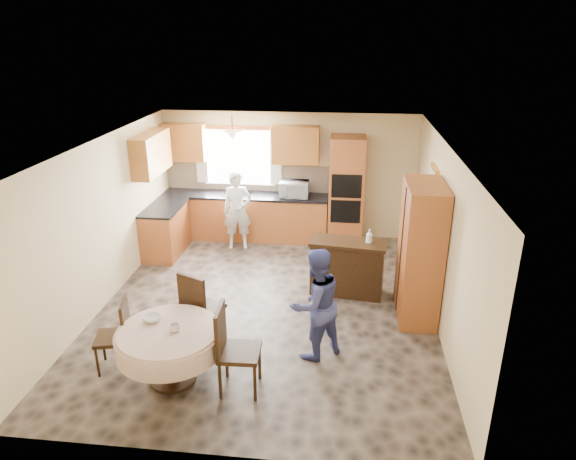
{
  "coord_description": "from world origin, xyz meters",
  "views": [
    {
      "loc": [
        1.09,
        -6.85,
        4.0
      ],
      "look_at": [
        0.29,
        0.3,
        1.15
      ],
      "focal_mm": 32.0,
      "sensor_mm": 36.0,
      "label": 1
    }
  ],
  "objects_px": {
    "person_dining": "(315,304)",
    "cupboard": "(420,252)",
    "oven_tower": "(346,191)",
    "chair_left": "(118,332)",
    "dining_table": "(170,341)",
    "chair_right": "(232,345)",
    "person_sink": "(237,211)",
    "sideboard": "(347,269)",
    "chair_back": "(199,305)"
  },
  "relations": [
    {
      "from": "chair_left",
      "to": "person_dining",
      "type": "distance_m",
      "value": 2.47
    },
    {
      "from": "sideboard",
      "to": "chair_back",
      "type": "height_order",
      "value": "chair_back"
    },
    {
      "from": "sideboard",
      "to": "chair_right",
      "type": "xyz_separation_m",
      "value": [
        -1.32,
        -2.52,
        0.18
      ]
    },
    {
      "from": "sideboard",
      "to": "cupboard",
      "type": "height_order",
      "value": "cupboard"
    },
    {
      "from": "oven_tower",
      "to": "person_sink",
      "type": "height_order",
      "value": "oven_tower"
    },
    {
      "from": "chair_right",
      "to": "person_sink",
      "type": "height_order",
      "value": "person_sink"
    },
    {
      "from": "chair_back",
      "to": "sideboard",
      "type": "bearing_deg",
      "value": -115.79
    },
    {
      "from": "chair_right",
      "to": "person_dining",
      "type": "xyz_separation_m",
      "value": [
        0.91,
        0.78,
        0.15
      ]
    },
    {
      "from": "chair_right",
      "to": "person_dining",
      "type": "bearing_deg",
      "value": -51.34
    },
    {
      "from": "chair_back",
      "to": "chair_right",
      "type": "bearing_deg",
      "value": 150.02
    },
    {
      "from": "cupboard",
      "to": "chair_back",
      "type": "xyz_separation_m",
      "value": [
        -2.97,
        -1.09,
        -0.43
      ]
    },
    {
      "from": "sideboard",
      "to": "chair_back",
      "type": "distance_m",
      "value": 2.56
    },
    {
      "from": "oven_tower",
      "to": "chair_back",
      "type": "height_order",
      "value": "oven_tower"
    },
    {
      "from": "chair_right",
      "to": "cupboard",
      "type": "bearing_deg",
      "value": -51.82
    },
    {
      "from": "person_dining",
      "to": "person_sink",
      "type": "bearing_deg",
      "value": -101.66
    },
    {
      "from": "chair_back",
      "to": "person_sink",
      "type": "height_order",
      "value": "person_sink"
    },
    {
      "from": "sideboard",
      "to": "chair_left",
      "type": "bearing_deg",
      "value": -133.57
    },
    {
      "from": "dining_table",
      "to": "chair_back",
      "type": "height_order",
      "value": "chair_back"
    },
    {
      "from": "sideboard",
      "to": "cupboard",
      "type": "distance_m",
      "value": 1.3
    },
    {
      "from": "chair_left",
      "to": "person_dining",
      "type": "bearing_deg",
      "value": 89.72
    },
    {
      "from": "cupboard",
      "to": "chair_right",
      "type": "distance_m",
      "value": 3.08
    },
    {
      "from": "chair_left",
      "to": "chair_back",
      "type": "height_order",
      "value": "chair_back"
    },
    {
      "from": "oven_tower",
      "to": "dining_table",
      "type": "xyz_separation_m",
      "value": [
        -2.02,
        -4.59,
        -0.51
      ]
    },
    {
      "from": "chair_right",
      "to": "chair_left",
      "type": "bearing_deg",
      "value": 78.72
    },
    {
      "from": "dining_table",
      "to": "person_dining",
      "type": "bearing_deg",
      "value": 23.43
    },
    {
      "from": "sideboard",
      "to": "chair_back",
      "type": "bearing_deg",
      "value": -132.6
    },
    {
      "from": "cupboard",
      "to": "chair_right",
      "type": "relative_size",
      "value": 1.87
    },
    {
      "from": "dining_table",
      "to": "person_dining",
      "type": "height_order",
      "value": "person_dining"
    },
    {
      "from": "person_sink",
      "to": "chair_left",
      "type": "bearing_deg",
      "value": -111.41
    },
    {
      "from": "chair_back",
      "to": "chair_right",
      "type": "relative_size",
      "value": 0.97
    },
    {
      "from": "chair_back",
      "to": "chair_right",
      "type": "height_order",
      "value": "chair_right"
    },
    {
      "from": "chair_right",
      "to": "person_sink",
      "type": "relative_size",
      "value": 0.72
    },
    {
      "from": "chair_left",
      "to": "person_sink",
      "type": "relative_size",
      "value": 0.62
    },
    {
      "from": "oven_tower",
      "to": "chair_right",
      "type": "height_order",
      "value": "oven_tower"
    },
    {
      "from": "cupboard",
      "to": "chair_right",
      "type": "bearing_deg",
      "value": -139.91
    },
    {
      "from": "oven_tower",
      "to": "sideboard",
      "type": "xyz_separation_m",
      "value": [
        0.06,
        -2.13,
        -0.64
      ]
    },
    {
      "from": "dining_table",
      "to": "chair_back",
      "type": "bearing_deg",
      "value": 81.34
    },
    {
      "from": "cupboard",
      "to": "person_sink",
      "type": "xyz_separation_m",
      "value": [
        -3.12,
        2.19,
        -0.26
      ]
    },
    {
      "from": "oven_tower",
      "to": "dining_table",
      "type": "bearing_deg",
      "value": -113.78
    },
    {
      "from": "oven_tower",
      "to": "person_sink",
      "type": "bearing_deg",
      "value": -166.38
    },
    {
      "from": "cupboard",
      "to": "dining_table",
      "type": "height_order",
      "value": "cupboard"
    },
    {
      "from": "oven_tower",
      "to": "person_sink",
      "type": "xyz_separation_m",
      "value": [
        -2.05,
        -0.5,
        -0.31
      ]
    },
    {
      "from": "person_dining",
      "to": "chair_right",
      "type": "bearing_deg",
      "value": 2.2
    },
    {
      "from": "person_dining",
      "to": "dining_table",
      "type": "bearing_deg",
      "value": -14.94
    },
    {
      "from": "oven_tower",
      "to": "cupboard",
      "type": "relative_size",
      "value": 1.05
    },
    {
      "from": "dining_table",
      "to": "person_sink",
      "type": "relative_size",
      "value": 0.83
    },
    {
      "from": "oven_tower",
      "to": "chair_left",
      "type": "relative_size",
      "value": 2.29
    },
    {
      "from": "cupboard",
      "to": "chair_back",
      "type": "distance_m",
      "value": 3.19
    },
    {
      "from": "dining_table",
      "to": "chair_left",
      "type": "height_order",
      "value": "chair_left"
    },
    {
      "from": "person_dining",
      "to": "cupboard",
      "type": "bearing_deg",
      "value": -178.59
    }
  ]
}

